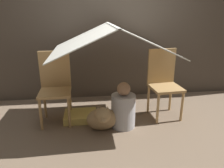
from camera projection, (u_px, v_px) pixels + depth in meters
ground_plane at (114, 126)px, 3.02m from camera, size 8.80×8.80×0.00m
wall_back at (105, 27)px, 3.69m from camera, size 7.00×0.05×2.50m
chair_left at (55, 85)px, 3.02m from camera, size 0.43×0.43×0.99m
chair_right at (164, 81)px, 3.20m from camera, size 0.46×0.46×0.99m
sheet_canopy at (112, 39)px, 2.83m from camera, size 1.57×1.29×0.36m
person_front at (123, 109)px, 2.93m from camera, size 0.33×0.33×0.63m
dog at (102, 118)px, 2.82m from camera, size 0.41×0.38×0.41m
floor_cushion at (81, 116)px, 3.19m from camera, size 0.47×0.37×0.10m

